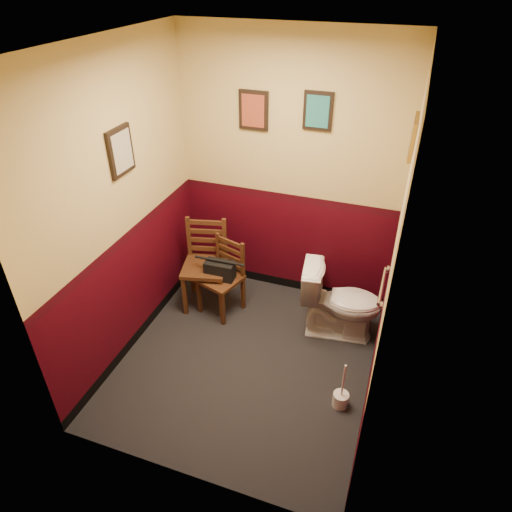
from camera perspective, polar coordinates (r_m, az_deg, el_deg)
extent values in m
cube|color=black|center=(4.35, -1.12, -12.80)|extent=(2.20, 2.40, 0.00)
cube|color=silver|center=(3.04, -1.72, 25.06)|extent=(2.20, 2.40, 0.00)
cube|color=#39040E|center=(4.52, 4.05, 10.02)|extent=(2.20, 0.00, 2.70)
cube|color=#39040E|center=(2.64, -10.64, -10.12)|extent=(2.20, 0.00, 2.70)
cube|color=#39040E|center=(3.98, -16.43, 5.23)|extent=(0.00, 2.40, 2.70)
cube|color=#39040E|center=(3.33, 16.65, -0.68)|extent=(0.00, 2.40, 2.70)
cylinder|color=silver|center=(3.77, 15.51, -3.60)|extent=(0.03, 0.50, 0.03)
cylinder|color=silver|center=(3.57, 15.39, -5.96)|extent=(0.02, 0.06, 0.06)
cylinder|color=silver|center=(3.97, 16.19, -1.58)|extent=(0.02, 0.06, 0.06)
cube|color=black|center=(4.40, -0.30, 17.74)|extent=(0.28, 0.03, 0.36)
cube|color=brown|center=(4.39, -0.38, 17.69)|extent=(0.22, 0.01, 0.30)
cube|color=black|center=(4.23, 7.75, 17.51)|extent=(0.26, 0.03, 0.34)
cube|color=#226F6C|center=(4.22, 7.69, 17.46)|extent=(0.20, 0.01, 0.28)
cube|color=black|center=(3.84, -16.57, 12.44)|extent=(0.03, 0.30, 0.38)
cube|color=tan|center=(3.83, -16.36, 12.42)|extent=(0.01, 0.24, 0.31)
cube|color=olive|center=(3.58, 19.09, 13.90)|extent=(0.03, 0.34, 0.28)
cube|color=tan|center=(3.58, 18.82, 13.95)|extent=(0.01, 0.28, 0.22)
imported|color=white|center=(4.44, 10.58, -5.70)|extent=(0.82, 0.53, 0.76)
cylinder|color=silver|center=(4.02, 10.51, -17.24)|extent=(0.13, 0.13, 0.13)
cylinder|color=silver|center=(3.86, 10.85, -15.17)|extent=(0.02, 0.02, 0.37)
cube|color=#4E2C17|center=(4.71, -6.43, -1.40)|extent=(0.53, 0.53, 0.04)
cube|color=#4E2C17|center=(4.74, -8.91, -4.87)|extent=(0.05, 0.05, 0.47)
cube|color=#4E2C17|center=(5.03, -7.95, -2.24)|extent=(0.05, 0.05, 0.47)
cube|color=#4E2C17|center=(4.67, -4.42, -5.20)|extent=(0.05, 0.05, 0.47)
cube|color=#4E2C17|center=(4.96, -3.73, -2.51)|extent=(0.05, 0.05, 0.47)
cube|color=#4E2C17|center=(4.78, -8.36, 2.36)|extent=(0.05, 0.05, 0.47)
cube|color=#4E2C17|center=(4.71, -3.92, 2.15)|extent=(0.05, 0.05, 0.47)
cube|color=#4E2C17|center=(4.81, -6.07, 0.93)|extent=(0.35, 0.11, 0.05)
cube|color=#4E2C17|center=(4.75, -6.14, 1.99)|extent=(0.35, 0.11, 0.05)
cube|color=#4E2C17|center=(4.70, -6.22, 3.07)|extent=(0.35, 0.11, 0.05)
cube|color=#4E2C17|center=(4.65, -6.29, 4.17)|extent=(0.35, 0.11, 0.05)
cube|color=#4E2C17|center=(4.64, -4.47, -2.88)|extent=(0.47, 0.47, 0.04)
cube|color=#4E2C17|center=(4.76, -7.11, -5.02)|extent=(0.05, 0.05, 0.40)
cube|color=#4E2C17|center=(4.94, -4.54, -3.20)|extent=(0.05, 0.05, 0.40)
cube|color=#4E2C17|center=(4.58, -4.18, -6.57)|extent=(0.05, 0.05, 0.40)
cube|color=#4E2C17|center=(4.77, -1.63, -4.62)|extent=(0.05, 0.05, 0.40)
cube|color=#4E2C17|center=(4.72, -4.72, 0.75)|extent=(0.04, 0.04, 0.40)
cube|color=#4E2C17|center=(4.54, -1.68, -0.59)|extent=(0.04, 0.04, 0.40)
cube|color=#4E2C17|center=(4.69, -3.19, -1.05)|extent=(0.30, 0.12, 0.04)
cube|color=#4E2C17|center=(4.64, -3.22, -0.14)|extent=(0.30, 0.12, 0.04)
cube|color=#4E2C17|center=(4.59, -3.25, 0.79)|extent=(0.30, 0.12, 0.04)
cube|color=#4E2C17|center=(4.54, -3.29, 1.74)|extent=(0.30, 0.12, 0.04)
cube|color=black|center=(4.57, -4.53, -1.76)|extent=(0.30, 0.16, 0.18)
cylinder|color=black|center=(4.51, -4.59, -0.62)|extent=(0.26, 0.03, 0.03)
cylinder|color=silver|center=(5.02, 6.76, -4.75)|extent=(0.12, 0.12, 0.11)
cylinder|color=silver|center=(5.00, 8.25, -5.04)|extent=(0.12, 0.12, 0.11)
cylinder|color=silver|center=(4.94, 7.57, -3.96)|extent=(0.12, 0.12, 0.11)
cylinder|color=silver|center=(4.85, 7.60, -3.07)|extent=(0.12, 0.12, 0.11)
cylinder|color=silver|center=(4.81, 7.79, -1.78)|extent=(0.12, 0.12, 0.11)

